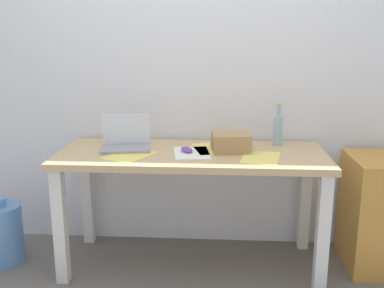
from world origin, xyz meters
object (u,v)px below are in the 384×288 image
desk (192,169)px  water_cooler_jug (2,234)px  cardboard_box (231,142)px  beer_bottle (278,129)px  computer_mouse (187,150)px  laptop_left (126,142)px  filing_cabinet (379,213)px

desk → water_cooler_jug: bearing=-176.8°
water_cooler_jug → cardboard_box: bearing=4.1°
desk → cardboard_box: size_ratio=7.18×
desk → beer_bottle: beer_bottle is taller
computer_mouse → water_cooler_jug: computer_mouse is taller
desk → water_cooler_jug: 1.31m
desk → cardboard_box: bearing=8.6°
laptop_left → computer_mouse: (0.39, -0.06, -0.03)m
laptop_left → beer_bottle: size_ratio=1.19×
computer_mouse → water_cooler_jug: 1.33m
desk → cardboard_box: (0.24, 0.04, 0.17)m
desk → filing_cabinet: (1.18, 0.06, -0.28)m
water_cooler_jug → filing_cabinet: size_ratio=0.62×
beer_bottle → cardboard_box: size_ratio=1.21×
laptop_left → filing_cabinet: size_ratio=0.46×
computer_mouse → beer_bottle: bearing=-12.2°
desk → water_cooler_jug: (-1.23, -0.07, -0.44)m
desk → laptop_left: bearing=173.7°
desk → filing_cabinet: desk is taller
filing_cabinet → beer_bottle: bearing=167.4°
laptop_left → beer_bottle: 0.98m
laptop_left → cardboard_box: (0.66, -0.01, 0.01)m
computer_mouse → laptop_left: bearing=138.3°
desk → laptop_left: (-0.42, 0.05, 0.16)m
desk → water_cooler_jug: desk is taller
computer_mouse → water_cooler_jug: bearing=149.6°
laptop_left → cardboard_box: laptop_left is taller
beer_bottle → desk: bearing=-159.3°
desk → beer_bottle: size_ratio=5.92×
cardboard_box → beer_bottle: bearing=29.0°
laptop_left → water_cooler_jug: 1.02m
laptop_left → filing_cabinet: bearing=0.5°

